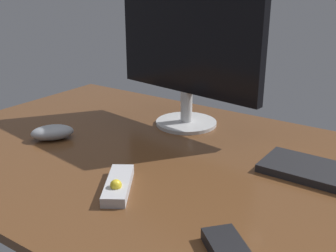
{
  "coord_description": "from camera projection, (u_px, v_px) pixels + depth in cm",
  "views": [
    {
      "loc": [
        48.62,
        -74.99,
        43.76
      ],
      "look_at": [
        -6.43,
        5.2,
        8.0
      ],
      "focal_mm": 43.96,
      "sensor_mm": 36.0,
      "label": 1
    }
  ],
  "objects": [
    {
      "name": "media_remote",
      "position": [
        118.0,
        185.0,
        0.85
      ],
      "size": [
        12.23,
        15.38,
        3.7
      ],
      "rotation": [
        0.0,
        0.0,
        -1.0
      ],
      "color": "#B7B7BC",
      "rests_on": "desk"
    },
    {
      "name": "monitor",
      "position": [
        187.0,
        46.0,
        1.14
      ],
      "size": [
        48.11,
        17.99,
        40.82
      ],
      "rotation": [
        0.0,
        0.0,
        -0.14
      ],
      "color": "#BCBCBC",
      "rests_on": "desk"
    },
    {
      "name": "desk",
      "position": [
        178.0,
        165.0,
        0.99
      ],
      "size": [
        140.0,
        84.0,
        2.0
      ],
      "primitive_type": "cube",
      "color": "brown",
      "rests_on": "ground"
    },
    {
      "name": "computer_mouse",
      "position": [
        52.0,
        132.0,
        1.11
      ],
      "size": [
        12.13,
        12.83,
        3.95
      ],
      "primitive_type": "ellipsoid",
      "rotation": [
        0.0,
        0.0,
        0.89
      ],
      "color": "#999EA5",
      "rests_on": "desk"
    }
  ]
}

